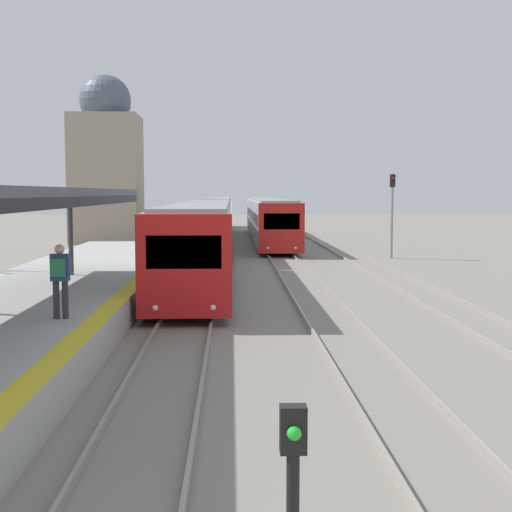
{
  "coord_description": "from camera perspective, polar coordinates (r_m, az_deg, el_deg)",
  "views": [
    {
      "loc": [
        1.28,
        -1.34,
        3.66
      ],
      "look_at": [
        2.04,
        20.71,
        1.7
      ],
      "focal_mm": 50.0,
      "sensor_mm": 36.0,
      "label": 1
    }
  ],
  "objects": [
    {
      "name": "signal_mast_far",
      "position": [
        40.31,
        10.84,
        4.01
      ],
      "size": [
        0.28,
        0.29,
        4.68
      ],
      "color": "gray",
      "rests_on": "ground_plane"
    },
    {
      "name": "signal_post_near",
      "position": [
        5.68,
        2.97,
        -19.71
      ],
      "size": [
        0.2,
        0.21,
        2.09
      ],
      "color": "black",
      "rests_on": "ground_plane"
    },
    {
      "name": "distant_domed_building",
      "position": [
        53.66,
        -11.88,
        7.19
      ],
      "size": [
        4.86,
        4.86,
        12.18
      ],
      "color": "gray",
      "rests_on": "ground_plane"
    },
    {
      "name": "person_on_platform",
      "position": [
        16.36,
        -15.43,
        -1.47
      ],
      "size": [
        0.4,
        0.4,
        1.66
      ],
      "color": "#2D2D33",
      "rests_on": "station_platform"
    },
    {
      "name": "train_far",
      "position": [
        54.11,
        1.0,
        3.08
      ],
      "size": [
        2.6,
        28.76,
        3.2
      ],
      "color": "red",
      "rests_on": "ground_plane"
    },
    {
      "name": "train_near",
      "position": [
        48.87,
        -3.48,
        2.87
      ],
      "size": [
        2.61,
        59.48,
        3.21
      ],
      "color": "red",
      "rests_on": "ground_plane"
    }
  ]
}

